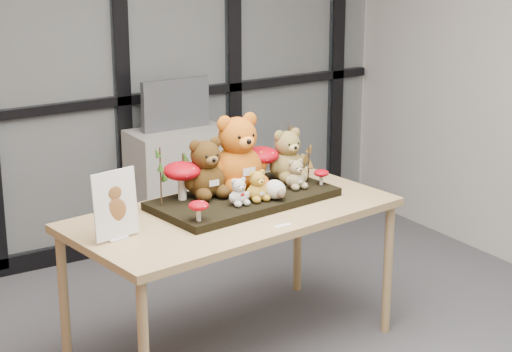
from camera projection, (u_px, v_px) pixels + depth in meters
room_shell at (267, 70)px, 3.69m from camera, size 5.00×5.00×5.00m
glass_partition at (54, 51)px, 5.77m from camera, size 4.90×0.06×2.78m
display_table at (232, 222)px, 4.79m from camera, size 1.78×1.06×0.79m
diorama_tray at (244, 199)px, 4.88m from camera, size 1.02×0.61×0.04m
bear_pooh_yellow at (237, 148)px, 4.92m from camera, size 0.38×0.36×0.45m
bear_brown_medium at (205, 165)px, 4.81m from camera, size 0.29×0.27×0.34m
bear_tan_back at (287, 152)px, 5.11m from camera, size 0.27×0.25×0.31m
bear_small_yellow at (257, 184)px, 4.77m from camera, size 0.15×0.14×0.18m
bear_white_bow at (239, 190)px, 4.70m from camera, size 0.13×0.12×0.16m
bear_beige_small at (296, 172)px, 4.97m from camera, size 0.15×0.14×0.18m
plush_cream_hedgehog at (275, 189)px, 4.80m from camera, size 0.09×0.09×0.11m
mushroom_back_left at (182, 179)px, 4.78m from camera, size 0.20×0.20×0.22m
mushroom_back_right at (261, 163)px, 5.06m from camera, size 0.20×0.20×0.22m
mushroom_front_left at (199, 210)px, 4.48m from camera, size 0.10×0.10×0.11m
mushroom_front_right at (321, 176)px, 5.04m from camera, size 0.08×0.08×0.09m
sprig_green_far_left at (161, 177)px, 4.66m from camera, size 0.05×0.05×0.31m
sprig_green_mid_left at (183, 175)px, 4.82m from camera, size 0.05×0.05×0.24m
sprig_dry_far_right at (288, 150)px, 5.16m from camera, size 0.05×0.05×0.31m
sprig_dry_mid_right at (309, 163)px, 5.10m from camera, size 0.05×0.05×0.20m
sprig_green_centre at (208, 174)px, 4.94m from camera, size 0.05×0.05×0.18m
sign_holder at (115, 207)px, 4.33m from camera, size 0.24×0.08×0.34m
label_card at (283, 225)px, 4.55m from camera, size 0.09×0.03×0.00m
cabinet at (179, 192)px, 6.25m from camera, size 0.65×0.38×0.86m
monitor at (176, 104)px, 6.09m from camera, size 0.48×0.05×0.34m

